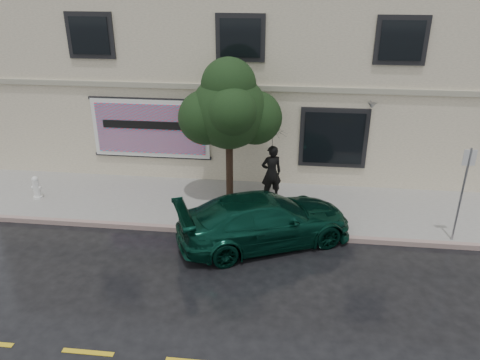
# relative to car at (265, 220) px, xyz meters

# --- Properties ---
(ground) EXTENTS (90.00, 90.00, 0.00)m
(ground) POSITION_rel_car_xyz_m (-1.13, -1.20, -0.73)
(ground) COLOR black
(ground) RESTS_ON ground
(sidewalk) EXTENTS (20.00, 3.50, 0.15)m
(sidewalk) POSITION_rel_car_xyz_m (-1.13, 2.05, -0.65)
(sidewalk) COLOR #9E9C96
(sidewalk) RESTS_ON ground
(curb) EXTENTS (20.00, 0.18, 0.16)m
(curb) POSITION_rel_car_xyz_m (-1.13, 0.30, -0.65)
(curb) COLOR gray
(curb) RESTS_ON ground
(building) EXTENTS (20.00, 8.12, 7.00)m
(building) POSITION_rel_car_xyz_m (-1.13, 7.80, 2.77)
(building) COLOR beige
(building) RESTS_ON ground
(billboard) EXTENTS (4.30, 0.16, 2.20)m
(billboard) POSITION_rel_car_xyz_m (-4.33, 3.72, 1.33)
(billboard) COLOR white
(billboard) RESTS_ON ground
(car) EXTENTS (5.46, 4.06, 1.45)m
(car) POSITION_rel_car_xyz_m (0.00, 0.00, 0.00)
(car) COLOR #083124
(car) RESTS_ON ground
(pedestrian) EXTENTS (0.81, 0.68, 1.90)m
(pedestrian) POSITION_rel_car_xyz_m (0.04, 2.49, 0.37)
(pedestrian) COLOR black
(pedestrian) RESTS_ON sidewalk
(umbrella) EXTENTS (1.07, 1.07, 0.77)m
(umbrella) POSITION_rel_car_xyz_m (0.04, 2.49, 1.71)
(umbrella) COLOR black
(umbrella) RESTS_ON pedestrian
(street_tree) EXTENTS (2.37, 2.37, 4.22)m
(street_tree) POSITION_rel_car_xyz_m (-1.33, 2.37, 2.44)
(street_tree) COLOR #331E16
(street_tree) RESTS_ON sidewalk
(fire_hydrant) EXTENTS (0.33, 0.30, 0.79)m
(fire_hydrant) POSITION_rel_car_xyz_m (-7.77, 1.65, -0.19)
(fire_hydrant) COLOR silver
(fire_hydrant) RESTS_ON sidewalk
(sign_pole) EXTENTS (0.34, 0.06, 2.79)m
(sign_pole) POSITION_rel_car_xyz_m (5.34, 0.50, 1.08)
(sign_pole) COLOR #92949A
(sign_pole) RESTS_ON sidewalk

